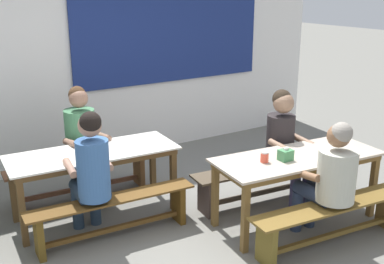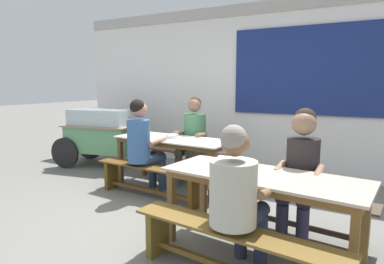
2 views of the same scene
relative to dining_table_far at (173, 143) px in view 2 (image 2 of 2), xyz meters
name	(u,v)px [view 2 (image 2 of 2)]	position (x,y,z in m)	size (l,w,h in m)	color
ground_plane	(181,221)	(0.72, -0.99, -0.65)	(40.00, 40.00, 0.00)	slate
backdrop_wall	(261,84)	(0.77, 1.60, 0.84)	(7.40, 0.23, 2.83)	white
dining_table_far	(173,143)	(0.00, 0.00, 0.00)	(1.76, 0.77, 0.72)	silver
dining_table_near	(262,182)	(1.69, -1.22, 0.00)	(1.80, 0.85, 0.72)	#BFAF9D
bench_far_back	(193,161)	(0.03, 0.54, -0.37)	(1.69, 0.38, 0.42)	brown
bench_far_front	(149,178)	(-0.03, -0.54, -0.38)	(1.66, 0.35, 0.42)	brown
bench_near_back	(282,204)	(1.74, -0.68, -0.36)	(1.78, 0.49, 0.42)	#483C2D
bench_near_front	(232,247)	(1.63, -1.76, -0.37)	(1.74, 0.47, 0.42)	brown
food_cart	(101,132)	(-1.84, 0.46, -0.03)	(1.72, 1.03, 1.04)	#5F9E6A
person_center_facing	(193,134)	(0.07, 0.47, 0.08)	(0.46, 0.61, 1.30)	#606156
person_left_back_turned	(142,142)	(-0.19, -0.46, 0.08)	(0.44, 0.58, 1.30)	#283A4F
person_right_near_table	(301,166)	(1.92, -0.77, 0.08)	(0.42, 0.58, 1.27)	#322F50
person_near_front	(237,193)	(1.64, -1.69, 0.04)	(0.48, 0.61, 1.21)	#28344E
tissue_box	(240,166)	(1.49, -1.25, 0.13)	(0.13, 0.11, 0.13)	#408450
condiment_jar	(221,162)	(1.28, -1.18, 0.13)	(0.08, 0.08, 0.11)	#DD4D37
soup_bowl	(172,136)	(-0.03, 0.01, 0.10)	(0.18, 0.18, 0.05)	silver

